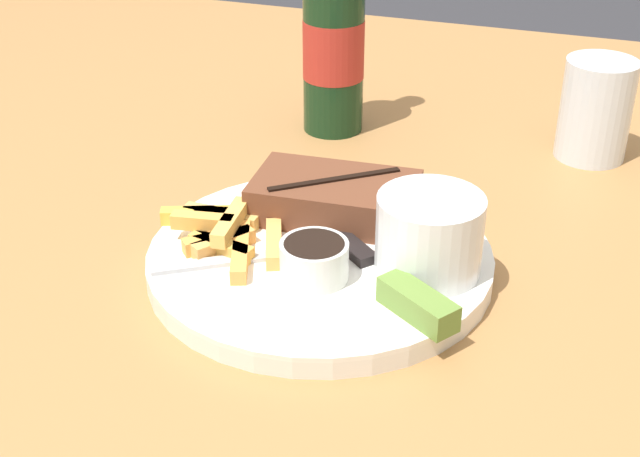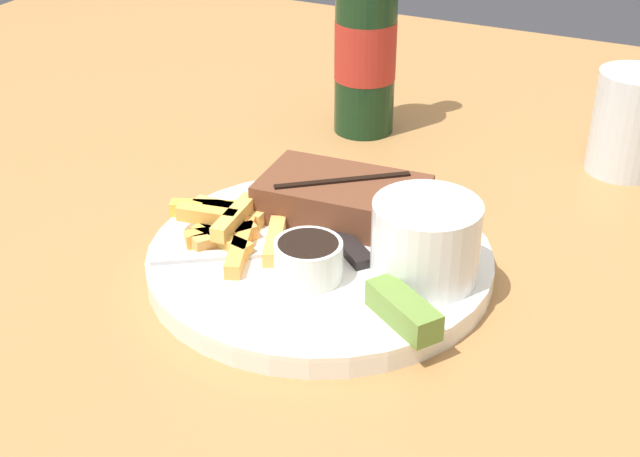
# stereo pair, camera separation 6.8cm
# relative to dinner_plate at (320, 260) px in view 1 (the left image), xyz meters

# --- Properties ---
(dining_table) EXTENTS (1.52, 1.36, 0.73)m
(dining_table) POSITION_rel_dinner_plate_xyz_m (0.00, 0.00, -0.07)
(dining_table) COLOR #A87542
(dining_table) RESTS_ON ground_plane
(dinner_plate) EXTENTS (0.27, 0.27, 0.02)m
(dinner_plate) POSITION_rel_dinner_plate_xyz_m (0.00, 0.00, 0.00)
(dinner_plate) COLOR white
(dinner_plate) RESTS_ON dining_table
(steak_portion) EXTENTS (0.14, 0.09, 0.03)m
(steak_portion) POSITION_rel_dinner_plate_xyz_m (-0.01, 0.06, 0.03)
(steak_portion) COLOR brown
(steak_portion) RESTS_ON dinner_plate
(fries_pile) EXTENTS (0.12, 0.11, 0.02)m
(fries_pile) POSITION_rel_dinner_plate_xyz_m (-0.08, -0.01, 0.02)
(fries_pile) COLOR #EEA849
(fries_pile) RESTS_ON dinner_plate
(coleslaw_cup) EXTENTS (0.08, 0.08, 0.06)m
(coleslaw_cup) POSITION_rel_dinner_plate_xyz_m (0.09, -0.00, 0.04)
(coleslaw_cup) COLOR white
(coleslaw_cup) RESTS_ON dinner_plate
(dipping_sauce_cup) EXTENTS (0.05, 0.05, 0.03)m
(dipping_sauce_cup) POSITION_rel_dinner_plate_xyz_m (0.01, -0.04, 0.03)
(dipping_sauce_cup) COLOR silver
(dipping_sauce_cup) RESTS_ON dinner_plate
(pickle_spear) EXTENTS (0.06, 0.05, 0.02)m
(pickle_spear) POSITION_rel_dinner_plate_xyz_m (0.09, -0.06, 0.02)
(pickle_spear) COLOR olive
(pickle_spear) RESTS_ON dinner_plate
(fork_utensil) EXTENTS (0.12, 0.08, 0.00)m
(fork_utensil) POSITION_rel_dinner_plate_xyz_m (-0.06, -0.04, 0.01)
(fork_utensil) COLOR #B7B7BC
(fork_utensil) RESTS_ON dinner_plate
(knife_utensil) EXTENTS (0.14, 0.12, 0.01)m
(knife_utensil) POSITION_rel_dinner_plate_xyz_m (-0.01, 0.03, 0.01)
(knife_utensil) COLOR #B7B7BC
(knife_utensil) RESTS_ON dinner_plate
(beer_bottle) EXTENTS (0.06, 0.06, 0.26)m
(beer_bottle) POSITION_rel_dinner_plate_xyz_m (-0.08, 0.27, 0.08)
(beer_bottle) COLOR #143319
(beer_bottle) RESTS_ON dining_table
(drinking_glass) EXTENTS (0.07, 0.07, 0.10)m
(drinking_glass) POSITION_rel_dinner_plate_xyz_m (0.18, 0.29, 0.04)
(drinking_glass) COLOR silver
(drinking_glass) RESTS_ON dining_table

